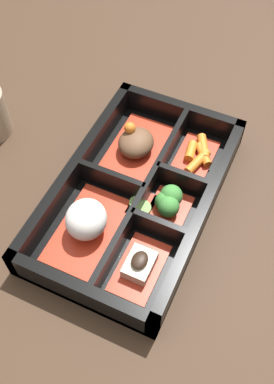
# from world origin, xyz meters

# --- Properties ---
(ground_plane) EXTENTS (3.00, 3.00, 0.00)m
(ground_plane) POSITION_xyz_m (0.00, 0.00, 0.00)
(ground_plane) COLOR #382619
(bento_base) EXTENTS (0.33, 0.20, 0.01)m
(bento_base) POSITION_xyz_m (0.00, 0.00, 0.01)
(bento_base) COLOR black
(bento_base) RESTS_ON ground_plane
(bento_rim) EXTENTS (0.33, 0.20, 0.05)m
(bento_rim) POSITION_xyz_m (-0.00, -0.00, 0.02)
(bento_rim) COLOR black
(bento_rim) RESTS_ON ground_plane
(bowl_rice) EXTENTS (0.13, 0.08, 0.06)m
(bowl_rice) POSITION_xyz_m (-0.08, 0.04, 0.03)
(bowl_rice) COLOR #B22D19
(bowl_rice) RESTS_ON bento_base
(bowl_stew) EXTENTS (0.13, 0.08, 0.05)m
(bowl_stew) POSITION_xyz_m (0.08, 0.04, 0.03)
(bowl_stew) COLOR #B22D19
(bowl_stew) RESTS_ON bento_base
(bowl_tofu) EXTENTS (0.09, 0.05, 0.03)m
(bowl_tofu) POSITION_xyz_m (-0.10, -0.05, 0.02)
(bowl_tofu) COLOR #B22D19
(bowl_tofu) RESTS_ON bento_base
(bowl_greens) EXTENTS (0.06, 0.05, 0.04)m
(bowl_greens) POSITION_xyz_m (0.00, -0.05, 0.03)
(bowl_greens) COLOR #B22D19
(bowl_greens) RESTS_ON bento_base
(bowl_carrots) EXTENTS (0.09, 0.05, 0.02)m
(bowl_carrots) POSITION_xyz_m (0.10, -0.05, 0.02)
(bowl_carrots) COLOR #B22D19
(bowl_carrots) RESTS_ON bento_base
(bowl_pickles) EXTENTS (0.04, 0.03, 0.01)m
(bowl_pickles) POSITION_xyz_m (-0.01, -0.01, 0.01)
(bowl_pickles) COLOR #B22D19
(bowl_pickles) RESTS_ON bento_base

